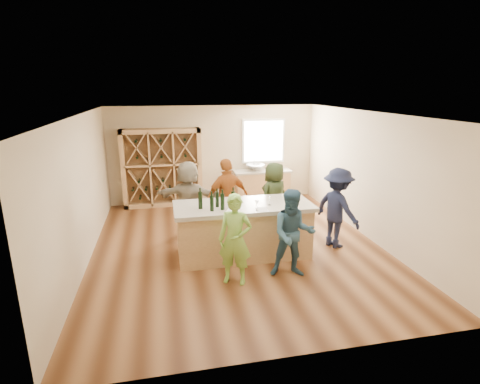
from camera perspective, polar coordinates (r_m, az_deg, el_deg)
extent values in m
cube|color=brown|center=(8.16, -0.40, -8.56)|extent=(6.00, 7.00, 0.10)
cube|color=white|center=(7.45, -0.45, 12.23)|extent=(6.00, 7.00, 0.10)
cube|color=beige|center=(11.10, -4.08, 5.81)|extent=(6.00, 0.10, 2.80)
cube|color=beige|center=(4.45, 8.82, -9.85)|extent=(6.00, 0.10, 2.80)
cube|color=beige|center=(7.70, -23.28, 0.09)|extent=(0.10, 7.00, 2.80)
cube|color=beige|center=(8.79, 19.48, 2.29)|extent=(0.10, 7.00, 2.80)
cube|color=white|center=(11.27, 3.59, 7.77)|extent=(1.30, 0.06, 1.30)
cube|color=white|center=(11.24, 3.64, 7.75)|extent=(1.18, 0.01, 1.18)
cube|color=tan|center=(10.79, -11.77, 3.60)|extent=(2.20, 0.45, 2.20)
cube|color=tan|center=(11.25, 3.35, 0.90)|extent=(1.60, 0.58, 0.86)
cube|color=#AEA28E|center=(11.14, 3.38, 3.19)|extent=(1.70, 0.62, 0.06)
imported|color=silver|center=(11.06, 2.39, 3.76)|extent=(0.54, 0.54, 0.19)
cylinder|color=silver|center=(11.22, 2.17, 4.24)|extent=(0.02, 0.02, 0.30)
cube|color=tan|center=(7.56, 0.51, -6.06)|extent=(2.60, 1.00, 1.00)
cube|color=#AEA28E|center=(7.37, 0.52, -2.16)|extent=(2.72, 1.12, 0.08)
cylinder|color=black|center=(7.09, -6.07, -1.27)|extent=(0.10, 0.10, 0.33)
cylinder|color=black|center=(6.95, -4.32, -1.72)|extent=(0.10, 0.10, 0.30)
cylinder|color=black|center=(7.17, -3.49, -1.18)|extent=(0.08, 0.08, 0.29)
cylinder|color=black|center=(7.00, -2.69, -1.47)|extent=(0.09, 0.09, 0.31)
cylinder|color=black|center=(7.11, -1.03, -1.16)|extent=(0.10, 0.10, 0.32)
cone|color=white|center=(6.87, -0.86, -2.32)|extent=(0.09, 0.09, 0.19)
cone|color=white|center=(6.96, 2.58, -2.05)|extent=(0.08, 0.08, 0.20)
cone|color=white|center=(7.30, 4.50, -1.27)|extent=(0.10, 0.10, 0.19)
cone|color=white|center=(7.36, 8.20, -1.35)|extent=(0.08, 0.08, 0.17)
cube|color=white|center=(6.94, -1.23, -2.97)|extent=(0.32, 0.36, 0.00)
cube|color=white|center=(7.04, 3.42, -2.72)|extent=(0.21, 0.29, 0.00)
cube|color=white|center=(7.30, 7.92, -2.17)|extent=(0.31, 0.38, 0.00)
imported|color=#8CC64C|center=(6.41, -0.75, -7.28)|extent=(0.71, 0.63, 1.60)
imported|color=#335972|center=(6.71, 8.10, -6.32)|extent=(0.85, 0.58, 1.61)
imported|color=#191E38|center=(8.12, 14.61, -2.37)|extent=(0.89, 1.22, 1.71)
imported|color=#994C19|center=(8.44, -1.95, -0.87)|extent=(1.16, 0.84, 1.79)
imported|color=#263319|center=(8.80, 5.22, -0.74)|extent=(0.96, 0.85, 1.64)
imported|color=gray|center=(8.50, -7.79, -1.06)|extent=(1.72, 1.10, 1.75)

